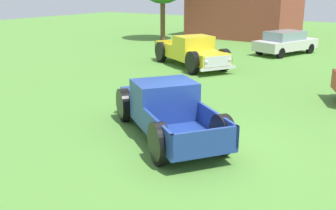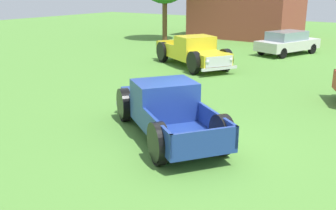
% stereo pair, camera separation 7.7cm
% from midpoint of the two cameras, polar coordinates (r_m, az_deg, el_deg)
% --- Properties ---
extents(ground_plane, '(80.00, 80.00, 0.00)m').
position_cam_midpoint_polar(ground_plane, '(10.35, 4.30, -5.78)').
color(ground_plane, '#548C38').
extents(pickup_truck_foreground, '(4.98, 4.21, 1.49)m').
position_cam_midpoint_polar(pickup_truck_foreground, '(10.98, -0.43, -0.43)').
color(pickup_truck_foreground, navy).
rests_on(pickup_truck_foreground, ground_plane).
extents(pickup_truck_behind_left, '(5.43, 4.13, 1.59)m').
position_cam_midpoint_polar(pickup_truck_behind_left, '(20.04, 4.14, 7.59)').
color(pickup_truck_behind_left, yellow).
rests_on(pickup_truck_behind_left, ground_plane).
extents(sedan_distant_b, '(2.96, 4.53, 1.40)m').
position_cam_midpoint_polar(sedan_distant_b, '(25.05, 17.04, 8.71)').
color(sedan_distant_b, silver).
rests_on(sedan_distant_b, ground_plane).
extents(brick_pavilion, '(7.93, 5.81, 4.93)m').
position_cam_midpoint_polar(brick_pavilion, '(33.25, 11.47, 13.95)').
color(brick_pavilion, brown).
rests_on(brick_pavilion, ground_plane).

